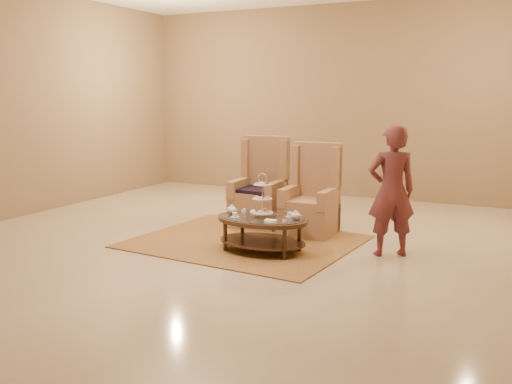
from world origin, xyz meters
The scene contains 9 objects.
ground centered at (0.00, 0.00, 0.00)m, with size 8.00×8.00×0.00m, color #C2AF90.
ceiling centered at (0.00, 0.00, 0.00)m, with size 8.00×8.00×0.02m, color white.
wall_back centered at (0.00, 4.00, 1.75)m, with size 8.00×0.04×3.50m, color olive.
wall_left centered at (-4.00, 0.00, 1.75)m, with size 0.04×8.00×3.50m, color olive.
rug centered at (-0.15, 0.16, 0.01)m, with size 2.89×2.48×0.01m.
tea_table centered at (0.25, -0.18, 0.35)m, with size 1.18×0.84×0.96m.
armchair_left centered at (-0.39, 1.14, 0.43)m, with size 0.72×0.74×1.28m.
armchair_right centered at (0.46, 0.97, 0.41)m, with size 0.66×0.69×1.23m.
person centered at (1.66, 0.35, 0.77)m, with size 0.67×0.60×1.54m.
Camera 1 is at (3.09, -6.21, 1.87)m, focal length 40.00 mm.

